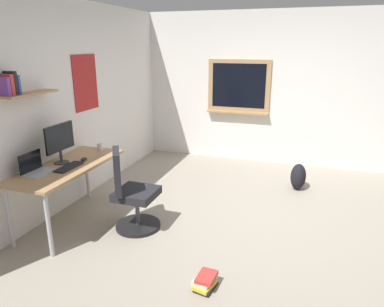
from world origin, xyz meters
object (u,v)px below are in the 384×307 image
Objects in this scene: backpack at (298,177)px; book_stack_on_floor at (205,281)px; computer_mouse at (84,159)px; desk at (68,171)px; monitor_primary at (60,141)px; keyboard at (69,167)px; laptop at (36,168)px; office_chair at (131,195)px; coffee_mug at (100,147)px.

backpack reaches higher than book_stack_on_floor.
desk is at bearing 159.53° from computer_mouse.
monitor_primary reaches higher than desk.
keyboard is (-0.11, -0.18, -0.26)m from monitor_primary.
keyboard is 0.28m from computer_mouse.
laptop is 3.53m from backpack.
office_chair is 1.06m from laptop.
laptop is 0.81× the size of backpack.
monitor_primary is at bearing 57.98° from keyboard.
laptop reaches higher than computer_mouse.
desk is 3.17× the size of monitor_primary.
computer_mouse is (0.17, -0.18, -0.25)m from monitor_primary.
laptop is at bearing 115.88° from office_chair.
laptop reaches higher than desk.
backpack is at bearing -14.23° from book_stack_on_floor.
book_stack_on_floor is (-2.57, 0.65, -0.13)m from backpack.
computer_mouse is at bearing -173.35° from coffee_mug.
coffee_mug is (0.71, 0.05, 0.04)m from keyboard.
computer_mouse is 0.43m from coffee_mug.
computer_mouse is 0.39× the size of book_stack_on_floor.
office_chair is 1.38m from book_stack_on_floor.
monitor_primary is 5.04× the size of coffee_mug.
desk is 0.36m from monitor_primary.
coffee_mug is at bearing 6.65° from computer_mouse.
backpack is at bearing -43.91° from office_chair.
desk is 0.24m from computer_mouse.
coffee_mug is at bearing -10.24° from laptop.
keyboard is at bearing -175.97° from coffee_mug.
book_stack_on_floor is at bearing -124.98° from coffee_mug.
keyboard is at bearing 180.00° from computer_mouse.
backpack is (1.29, -2.47, -0.58)m from coffee_mug.
desk is at bearing 97.76° from office_chair.
monitor_primary is at bearing 69.68° from desk.
backpack is 1.44× the size of book_stack_on_floor.
coffee_mug reaches higher than desk.
coffee_mug is (0.97, -0.17, -0.01)m from laptop.
keyboard is (0.26, -0.22, -0.04)m from laptop.
monitor_primary is 0.35m from computer_mouse.
computer_mouse reaches higher than book_stack_on_floor.
computer_mouse reaches higher than backpack.
backpack is (2.26, -2.65, -0.59)m from laptop.
office_chair is 9.13× the size of computer_mouse.
backpack is at bearing -50.47° from keyboard.
laptop is at bearing 138.89° from keyboard.
backpack is at bearing -53.99° from monitor_primary.
laptop reaches higher than coffee_mug.
coffee_mug is (0.60, -0.13, -0.22)m from monitor_primary.
laptop is 0.34m from keyboard.
office_chair reaches higher than book_stack_on_floor.
monitor_primary is 1.22× the size of backpack.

